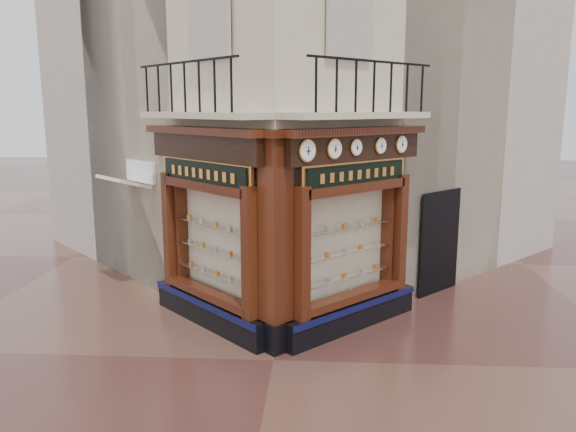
# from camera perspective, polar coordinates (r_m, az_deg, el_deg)

# --- Properties ---
(ground) EXTENTS (80.00, 80.00, 0.00)m
(ground) POSITION_cam_1_polar(r_m,az_deg,el_deg) (10.12, -1.47, -14.44)
(ground) COLOR #4B2823
(ground) RESTS_ON ground
(main_building) EXTENTS (11.31, 11.31, 12.00)m
(main_building) POSITION_cam_1_polar(r_m,az_deg,el_deg) (15.38, 0.48, 17.12)
(main_building) COLOR beige
(main_building) RESTS_ON ground
(neighbour_left) EXTENTS (11.31, 11.31, 11.00)m
(neighbour_left) POSITION_cam_1_polar(r_m,az_deg,el_deg) (18.08, -7.20, 14.51)
(neighbour_left) COLOR #B2A79B
(neighbour_left) RESTS_ON ground
(neighbour_right) EXTENTS (11.31, 11.31, 11.00)m
(neighbour_right) POSITION_cam_1_polar(r_m,az_deg,el_deg) (17.86, 9.13, 14.51)
(neighbour_right) COLOR #B2A79B
(neighbour_right) RESTS_ON ground
(shopfront_left) EXTENTS (2.86, 2.86, 3.98)m
(shopfront_left) POSITION_cam_1_polar(r_m,az_deg,el_deg) (11.16, -8.03, -1.39)
(shopfront_left) COLOR black
(shopfront_left) RESTS_ON ground
(shopfront_right) EXTENTS (2.86, 2.86, 3.98)m
(shopfront_right) POSITION_cam_1_polar(r_m,az_deg,el_deg) (10.95, 6.55, -1.58)
(shopfront_right) COLOR black
(shopfront_right) RESTS_ON ground
(corner_pilaster) EXTENTS (0.85, 0.85, 3.98)m
(corner_pilaster) POSITION_cam_1_polar(r_m,az_deg,el_deg) (9.94, -1.27, -2.98)
(corner_pilaster) COLOR black
(corner_pilaster) RESTS_ON ground
(balcony) EXTENTS (5.94, 2.97, 1.03)m
(balcony) POSITION_cam_1_polar(r_m,az_deg,el_deg) (10.63, -0.88, 10.28)
(balcony) COLOR beige
(balcony) RESTS_ON ground
(clock_a) EXTENTS (0.31, 0.31, 0.39)m
(clock_a) POSITION_cam_1_polar(r_m,az_deg,el_deg) (9.59, 1.96, 6.64)
(clock_a) COLOR gold
(clock_a) RESTS_ON ground
(clock_b) EXTENTS (0.29, 0.29, 0.36)m
(clock_b) POSITION_cam_1_polar(r_m,az_deg,el_deg) (10.05, 4.72, 6.81)
(clock_b) COLOR gold
(clock_b) RESTS_ON ground
(clock_c) EXTENTS (0.25, 0.25, 0.31)m
(clock_c) POSITION_cam_1_polar(r_m,az_deg,el_deg) (10.48, 6.93, 6.93)
(clock_c) COLOR gold
(clock_c) RESTS_ON ground
(clock_d) EXTENTS (0.26, 0.26, 0.32)m
(clock_d) POSITION_cam_1_polar(r_m,az_deg,el_deg) (11.01, 9.37, 7.05)
(clock_d) COLOR gold
(clock_d) RESTS_ON ground
(clock_e) EXTENTS (0.28, 0.28, 0.34)m
(clock_e) POSITION_cam_1_polar(r_m,az_deg,el_deg) (11.52, 11.43, 7.15)
(clock_e) COLOR gold
(clock_e) RESTS_ON ground
(awning) EXTENTS (1.48, 1.48, 0.30)m
(awning) POSITION_cam_1_polar(r_m,az_deg,el_deg) (14.22, -15.83, -7.27)
(awning) COLOR white
(awning) RESTS_ON ground
(signboard_left) EXTENTS (2.16, 2.16, 0.58)m
(signboard_left) POSITION_cam_1_polar(r_m,az_deg,el_deg) (10.93, -8.53, 4.31)
(signboard_left) COLOR #F19E47
(signboard_left) RESTS_ON ground
(signboard_right) EXTENTS (2.06, 2.06, 0.55)m
(signboard_right) POSITION_cam_1_polar(r_m,az_deg,el_deg) (10.72, 6.99, 4.22)
(signboard_right) COLOR #F19E47
(signboard_right) RESTS_ON ground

